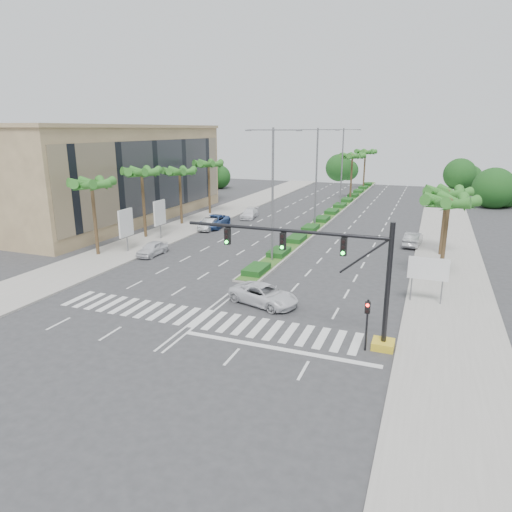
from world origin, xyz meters
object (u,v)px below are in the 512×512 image
(car_parked_a, at_px, (152,249))
(car_right, at_px, (413,239))
(car_parked_d, at_px, (249,214))
(car_crossing, at_px, (264,295))
(car_parked_b, at_px, (209,224))
(car_parked_c, at_px, (214,221))

(car_parked_a, distance_m, car_right, 26.80)
(car_right, bearing_deg, car_parked_d, -15.61)
(car_crossing, bearing_deg, car_right, -5.06)
(car_parked_a, height_order, car_parked_b, car_parked_b)
(car_parked_b, bearing_deg, car_parked_d, 73.73)
(car_parked_b, xyz_separation_m, car_parked_d, (1.80, 8.73, -0.04))
(car_crossing, bearing_deg, car_parked_a, 78.35)
(car_parked_c, bearing_deg, car_crossing, -59.54)
(car_parked_a, relative_size, car_parked_c, 0.71)
(car_parked_b, distance_m, car_parked_c, 1.42)
(car_right, bearing_deg, car_parked_a, 33.97)
(car_crossing, xyz_separation_m, car_right, (8.86, 21.20, 0.03))
(car_parked_b, height_order, car_parked_d, car_parked_b)
(car_parked_a, distance_m, car_parked_d, 21.24)
(car_parked_c, relative_size, car_right, 1.24)
(car_parked_a, xyz_separation_m, car_parked_d, (1.62, 21.18, -0.03))
(car_parked_b, height_order, car_crossing, car_crossing)
(car_parked_d, bearing_deg, car_right, -28.21)
(car_parked_c, height_order, car_right, car_parked_c)
(car_parked_d, relative_size, car_crossing, 0.87)
(car_parked_b, relative_size, car_parked_c, 0.75)
(car_crossing, bearing_deg, car_parked_c, 51.41)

